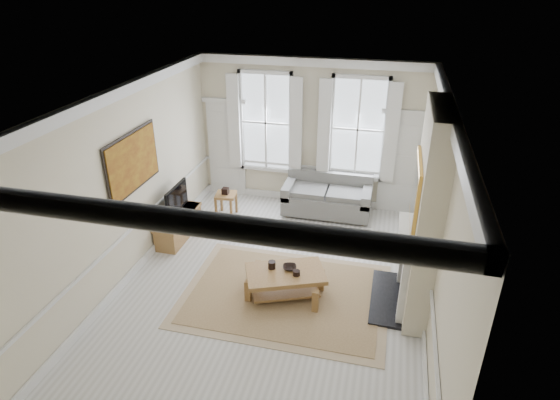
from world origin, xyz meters
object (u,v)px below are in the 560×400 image
(side_table, at_px, (226,198))
(coffee_table, at_px, (285,276))
(sofa, at_px, (327,198))
(tv_stand, at_px, (179,226))

(side_table, xyz_separation_m, coffee_table, (1.98, -2.54, -0.02))
(side_table, distance_m, coffee_table, 3.22)
(sofa, relative_size, tv_stand, 1.43)
(tv_stand, bearing_deg, side_table, 60.66)
(sofa, xyz_separation_m, coffee_table, (-0.23, -3.22, 0.04))
(sofa, distance_m, side_table, 2.32)
(sofa, height_order, coffee_table, sofa)
(sofa, relative_size, coffee_table, 1.31)
(tv_stand, bearing_deg, sofa, 32.66)
(side_table, relative_size, coffee_table, 0.36)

